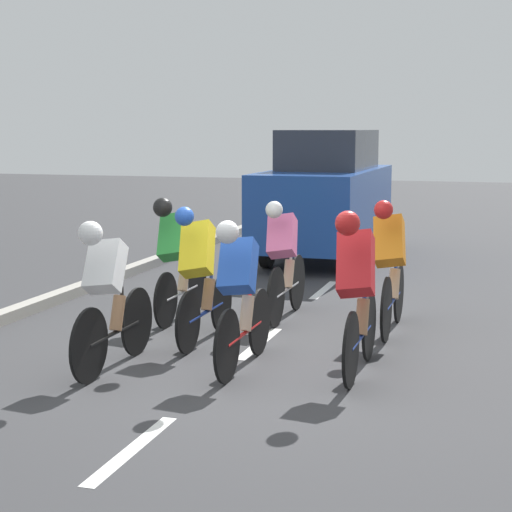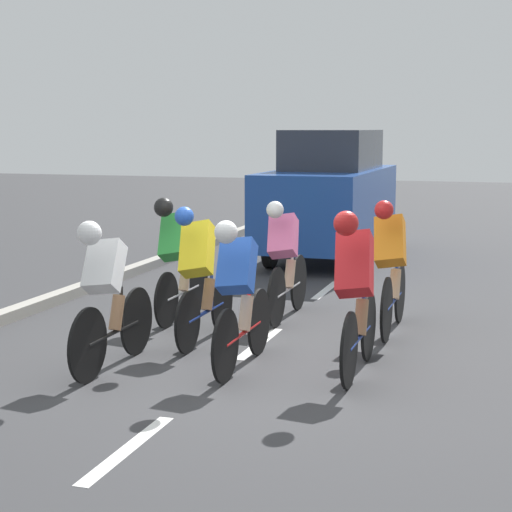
{
  "view_description": "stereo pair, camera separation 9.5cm",
  "coord_description": "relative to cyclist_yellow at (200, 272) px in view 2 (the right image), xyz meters",
  "views": [
    {
      "loc": [
        -2.57,
        7.74,
        2.3
      ],
      "look_at": [
        0.04,
        -0.83,
        0.95
      ],
      "focal_mm": 60.0,
      "sensor_mm": 36.0,
      "label": 1
    },
    {
      "loc": [
        -2.66,
        7.71,
        2.3
      ],
      "look_at": [
        0.04,
        -0.83,
        0.95
      ],
      "focal_mm": 60.0,
      "sensor_mm": 36.0,
      "label": 2
    }
  ],
  "objects": [
    {
      "name": "ground_plane",
      "position": [
        -0.62,
        0.67,
        -0.78
      ],
      "size": [
        60.0,
        60.0,
        0.0
      ],
      "primitive_type": "plane",
      "color": "#38383A"
    },
    {
      "name": "curb",
      "position": [
        2.58,
        -0.16,
        -0.71
      ],
      "size": [
        0.2,
        24.46,
        0.14
      ],
      "primitive_type": "cube",
      "color": "#A8A399",
      "rests_on": "ground"
    },
    {
      "name": "cyclist_green",
      "position": [
        0.65,
        -0.93,
        0.02
      ],
      "size": [
        0.41,
        1.64,
        1.5
      ],
      "color": "black",
      "rests_on": "ground"
    },
    {
      "name": "cyclist_orange",
      "position": [
        -1.88,
        -1.06,
        0.0
      ],
      "size": [
        0.4,
        1.73,
        1.52
      ],
      "color": "black",
      "rests_on": "ground"
    },
    {
      "name": "cyclist_yellow",
      "position": [
        0.0,
        0.0,
        0.0
      ],
      "size": [
        0.42,
        1.69,
        1.49
      ],
      "color": "black",
      "rests_on": "ground"
    },
    {
      "name": "cyclist_blue",
      "position": [
        -0.73,
        0.86,
        -0.02
      ],
      "size": [
        0.38,
        1.7,
        1.46
      ],
      "color": "black",
      "rests_on": "ground"
    },
    {
      "name": "lane_stripe_far",
      "position": [
        -0.62,
        -3.36,
        -0.78
      ],
      "size": [
        0.12,
        1.4,
        0.01
      ],
      "primitive_type": "cube",
      "color": "white",
      "rests_on": "ground"
    },
    {
      "name": "cyclist_red",
      "position": [
        -1.82,
        0.72,
        0.04
      ],
      "size": [
        0.4,
        1.67,
        1.57
      ],
      "color": "black",
      "rests_on": "ground"
    },
    {
      "name": "cyclist_pink",
      "position": [
        -0.55,
        -1.39,
        -0.03
      ],
      "size": [
        0.4,
        1.72,
        1.45
      ],
      "color": "black",
      "rests_on": "ground"
    },
    {
      "name": "support_car",
      "position": [
        0.03,
        -6.43,
        0.34
      ],
      "size": [
        1.7,
        4.41,
        2.26
      ],
      "color": "black",
      "rests_on": "ground"
    },
    {
      "name": "lane_stripe_mid",
      "position": [
        -0.62,
        -0.16,
        -0.78
      ],
      "size": [
        0.12,
        1.4,
        0.01
      ],
      "primitive_type": "cube",
      "color": "white",
      "rests_on": "ground"
    },
    {
      "name": "lane_stripe_near",
      "position": [
        -0.62,
        3.04,
        -0.78
      ],
      "size": [
        0.12,
        1.4,
        0.01
      ],
      "primitive_type": "cube",
      "color": "white",
      "rests_on": "ground"
    },
    {
      "name": "cyclist_white",
      "position": [
        0.46,
        1.24,
        -0.01
      ],
      "size": [
        0.38,
        1.72,
        1.46
      ],
      "color": "black",
      "rests_on": "ground"
    }
  ]
}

